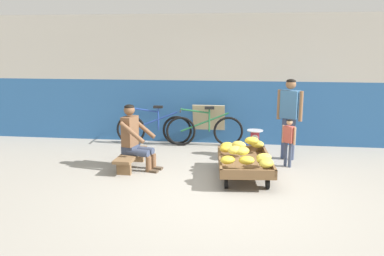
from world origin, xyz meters
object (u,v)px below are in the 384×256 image
at_px(plastic_crate, 254,153).
at_px(customer_child, 289,138).
at_px(bicycle_near_left, 154,128).
at_px(weighing_scale, 255,137).
at_px(vendor_seated, 135,137).
at_px(sign_board, 209,124).
at_px(customer_adult, 290,110).
at_px(banana_cart, 244,164).
at_px(bicycle_far_left, 204,130).
at_px(low_bench, 131,157).

bearing_deg(plastic_crate, customer_child, -26.61).
bearing_deg(bicycle_near_left, weighing_scale, -24.75).
bearing_deg(bicycle_near_left, vendor_seated, -88.28).
bearing_deg(sign_board, vendor_seated, -119.54).
bearing_deg(customer_adult, bicycle_near_left, 164.15).
bearing_deg(banana_cart, customer_child, 42.29).
distance_m(bicycle_far_left, customer_adult, 1.95).
height_order(customer_adult, customer_child, customer_adult).
bearing_deg(vendor_seated, weighing_scale, 19.25).
bearing_deg(customer_adult, low_bench, -162.02).
relative_size(plastic_crate, weighing_scale, 1.20).
bearing_deg(customer_child, customer_adult, 84.60).
xyz_separation_m(sign_board, customer_adult, (1.60, -1.06, 0.52)).
xyz_separation_m(weighing_scale, customer_adult, (0.63, 0.20, 0.50)).
height_order(low_bench, bicycle_far_left, bicycle_far_left).
relative_size(vendor_seated, bicycle_far_left, 0.69).
xyz_separation_m(bicycle_far_left, customer_adult, (1.68, -0.80, 0.60)).
height_order(bicycle_near_left, bicycle_far_left, same).
height_order(plastic_crate, sign_board, sign_board).
height_order(banana_cart, sign_board, sign_board).
bearing_deg(bicycle_near_left, plastic_crate, -24.72).
distance_m(banana_cart, bicycle_near_left, 2.80).
relative_size(weighing_scale, customer_child, 0.35).
distance_m(bicycle_near_left, sign_board, 1.21).
xyz_separation_m(bicycle_near_left, bicycle_far_left, (1.11, 0.01, 0.00)).
xyz_separation_m(vendor_seated, customer_child, (2.69, 0.44, -0.03)).
height_order(weighing_scale, bicycle_far_left, bicycle_far_left).
bearing_deg(low_bench, customer_child, 8.63).
height_order(vendor_seated, customer_child, vendor_seated).
height_order(vendor_seated, bicycle_far_left, vendor_seated).
distance_m(low_bench, weighing_scale, 2.32).
bearing_deg(sign_board, banana_cart, -70.83).
height_order(low_bench, weighing_scale, weighing_scale).
xyz_separation_m(bicycle_near_left, sign_board, (1.18, 0.27, 0.08)).
distance_m(weighing_scale, bicycle_near_left, 2.37).
height_order(vendor_seated, weighing_scale, vendor_seated).
height_order(plastic_crate, weighing_scale, weighing_scale).
xyz_separation_m(banana_cart, customer_child, (0.77, 0.70, 0.30)).
xyz_separation_m(plastic_crate, customer_adult, (0.63, 0.20, 0.80)).
bearing_deg(sign_board, customer_child, -44.89).
bearing_deg(sign_board, low_bench, -121.64).
xyz_separation_m(banana_cart, vendor_seated, (-1.91, 0.26, 0.33)).
xyz_separation_m(vendor_seated, plastic_crate, (2.10, 0.74, -0.42)).
bearing_deg(vendor_seated, customer_adult, 18.91).
bearing_deg(bicycle_far_left, vendor_seated, -121.36).
xyz_separation_m(bicycle_far_left, customer_child, (1.63, -1.29, 0.18)).
bearing_deg(banana_cart, customer_adult, 55.60).
height_order(plastic_crate, customer_adult, customer_adult).
height_order(banana_cart, vendor_seated, vendor_seated).
bearing_deg(weighing_scale, bicycle_near_left, 155.25).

